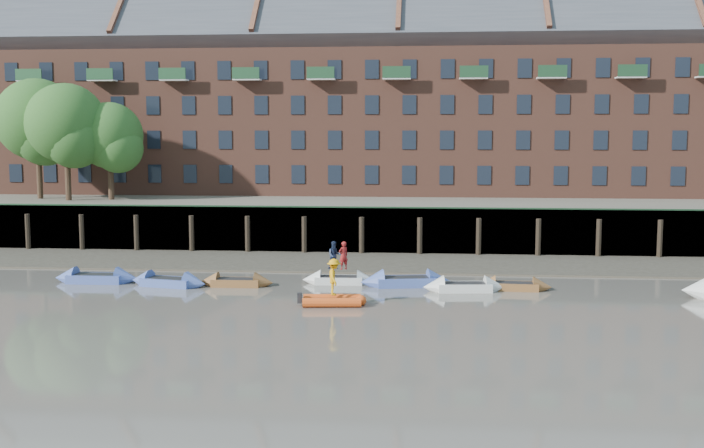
# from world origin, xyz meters

# --- Properties ---
(ground) EXTENTS (220.00, 220.00, 0.00)m
(ground) POSITION_xyz_m (0.00, 0.00, 0.00)
(ground) COLOR #645E57
(ground) RESTS_ON ground
(foreshore) EXTENTS (110.00, 8.00, 0.50)m
(foreshore) POSITION_xyz_m (0.00, 18.00, 0.00)
(foreshore) COLOR #3D382F
(foreshore) RESTS_ON ground
(mud_band) EXTENTS (110.00, 1.60, 0.10)m
(mud_band) POSITION_xyz_m (0.00, 14.60, 0.00)
(mud_band) COLOR #4C4336
(mud_band) RESTS_ON ground
(river_wall) EXTENTS (110.00, 1.23, 3.30)m
(river_wall) POSITION_xyz_m (-0.00, 22.38, 1.59)
(river_wall) COLOR #2D2A26
(river_wall) RESTS_ON ground
(bank_terrace) EXTENTS (110.00, 28.00, 3.20)m
(bank_terrace) POSITION_xyz_m (0.00, 36.00, 1.60)
(bank_terrace) COLOR #5E594D
(bank_terrace) RESTS_ON ground
(apartment_terrace) EXTENTS (80.60, 15.56, 20.98)m
(apartment_terrace) POSITION_xyz_m (-0.00, 36.99, 12.82)
(apartment_terrace) COLOR brown
(apartment_terrace) RESTS_ON bank_terrace
(tree_cluster) EXTENTS (11.76, 7.74, 9.40)m
(tree_cluster) POSITION_xyz_m (-25.62, 27.35, 9.00)
(tree_cluster) COLOR #3A281C
(tree_cluster) RESTS_ON bank_terrace
(rowboat_0) EXTENTS (4.79, 1.46, 1.38)m
(rowboat_0) POSITION_xyz_m (-16.00, 9.71, 0.24)
(rowboat_0) COLOR #455BAB
(rowboat_0) RESTS_ON ground
(rowboat_1) EXTENTS (4.65, 2.18, 1.30)m
(rowboat_1) POSITION_xyz_m (-11.65, 9.03, 0.23)
(rowboat_1) COLOR #455BAB
(rowboat_1) RESTS_ON ground
(rowboat_2) EXTENTS (4.11, 1.27, 1.19)m
(rowboat_2) POSITION_xyz_m (-7.92, 9.37, 0.21)
(rowboat_2) COLOR brown
(rowboat_2) RESTS_ON ground
(rowboat_3) EXTENTS (4.13, 1.32, 1.19)m
(rowboat_3) POSITION_xyz_m (-2.38, 10.60, 0.21)
(rowboat_3) COLOR silver
(rowboat_3) RESTS_ON ground
(rowboat_4) EXTENTS (5.14, 2.32, 1.44)m
(rowboat_4) POSITION_xyz_m (1.33, 10.22, 0.25)
(rowboat_4) COLOR #455BAB
(rowboat_4) RESTS_ON ground
(rowboat_5) EXTENTS (4.51, 1.73, 1.28)m
(rowboat_5) POSITION_xyz_m (4.48, 9.02, 0.23)
(rowboat_5) COLOR silver
(rowboat_5) RESTS_ON ground
(rowboat_6) EXTENTS (4.03, 1.40, 1.15)m
(rowboat_6) POSITION_xyz_m (7.15, 9.63, 0.20)
(rowboat_6) COLOR brown
(rowboat_6) RESTS_ON ground
(rib_tender) EXTENTS (3.16, 1.74, 0.54)m
(rib_tender) POSITION_xyz_m (-1.99, 4.83, 0.23)
(rib_tender) COLOR #DD4E17
(rib_tender) RESTS_ON ground
(person_rower_a) EXTENTS (0.68, 0.65, 1.57)m
(person_rower_a) POSITION_xyz_m (-2.14, 10.64, 1.59)
(person_rower_a) COLOR maroon
(person_rower_a) RESTS_ON rowboat_3
(person_rower_b) EXTENTS (0.89, 0.77, 1.56)m
(person_rower_b) POSITION_xyz_m (-2.66, 10.75, 1.58)
(person_rower_b) COLOR #19233F
(person_rower_b) RESTS_ON rowboat_3
(person_rib_crew) EXTENTS (0.86, 1.26, 1.79)m
(person_rib_crew) POSITION_xyz_m (-2.02, 4.85, 1.39)
(person_rib_crew) COLOR orange
(person_rib_crew) RESTS_ON rib_tender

